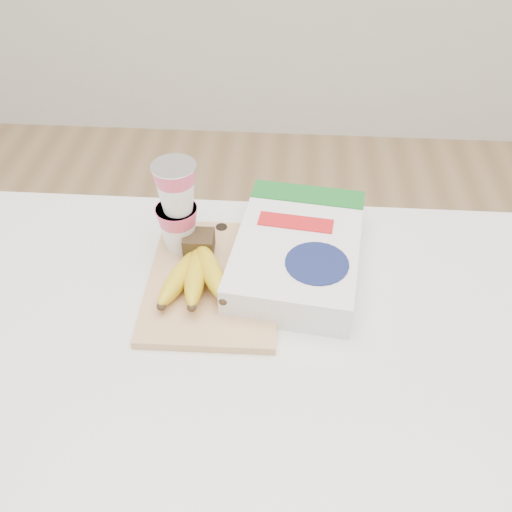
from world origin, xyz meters
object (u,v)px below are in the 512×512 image
Objects in this scene: cutting_board at (214,280)px; yogurt_stack at (177,205)px; table at (216,481)px; bananas at (196,270)px; cereal_box at (298,251)px.

yogurt_stack is (-0.06, 0.07, 0.09)m from cutting_board.
table is 0.45m from bananas.
bananas is at bearing -151.96° from cereal_box.
bananas reaches higher than cutting_board.
cutting_board is 0.13m from yogurt_stack.
cutting_board is (-0.00, 0.13, 0.40)m from table.
table is 6.55× the size of yogurt_stack.
bananas is 0.11m from yogurt_stack.
table is at bearing -78.26° from bananas.
yogurt_stack reaches higher than cutting_board.
yogurt_stack reaches higher than cereal_box.
cutting_board is 0.14m from cereal_box.
cereal_box is at bearing 20.49° from cutting_board.
yogurt_stack is at bearing 131.59° from cutting_board.
bananas is (-0.03, 0.12, 0.43)m from table.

